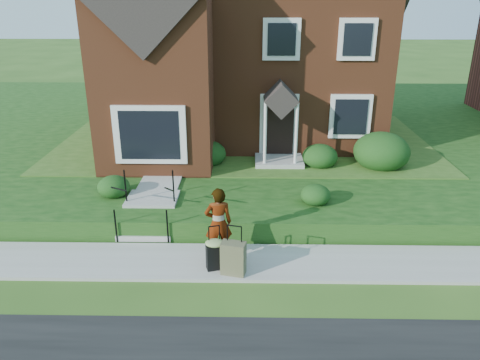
{
  "coord_description": "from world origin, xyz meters",
  "views": [
    {
      "loc": [
        0.16,
        -9.55,
        5.93
      ],
      "look_at": [
        -0.05,
        2.0,
        1.34
      ],
      "focal_mm": 35.0,
      "sensor_mm": 36.0,
      "label": 1
    }
  ],
  "objects_px": {
    "front_steps": "(150,211)",
    "suitcase_black": "(215,253)",
    "suitcase_olive": "(233,258)",
    "woman": "(218,223)"
  },
  "relations": [
    {
      "from": "front_steps",
      "to": "suitcase_olive",
      "type": "xyz_separation_m",
      "value": [
        2.35,
        -2.38,
        -0.01
      ]
    },
    {
      "from": "front_steps",
      "to": "suitcase_black",
      "type": "bearing_deg",
      "value": -48.63
    },
    {
      "from": "front_steps",
      "to": "woman",
      "type": "height_order",
      "value": "woman"
    },
    {
      "from": "front_steps",
      "to": "suitcase_black",
      "type": "relative_size",
      "value": 1.89
    },
    {
      "from": "front_steps",
      "to": "suitcase_black",
      "type": "height_order",
      "value": "front_steps"
    },
    {
      "from": "suitcase_olive",
      "to": "front_steps",
      "type": "bearing_deg",
      "value": 148.17
    },
    {
      "from": "woman",
      "to": "suitcase_black",
      "type": "height_order",
      "value": "woman"
    },
    {
      "from": "suitcase_black",
      "to": "suitcase_olive",
      "type": "xyz_separation_m",
      "value": [
        0.42,
        -0.19,
        -0.02
      ]
    },
    {
      "from": "front_steps",
      "to": "suitcase_olive",
      "type": "bearing_deg",
      "value": -45.38
    },
    {
      "from": "front_steps",
      "to": "suitcase_olive",
      "type": "distance_m",
      "value": 3.34
    }
  ]
}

